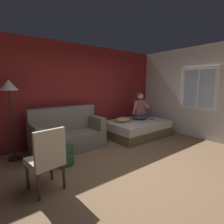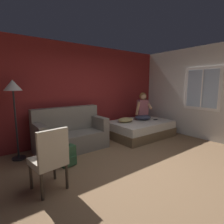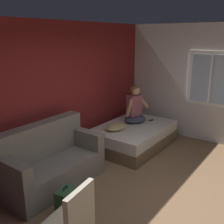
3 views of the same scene
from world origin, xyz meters
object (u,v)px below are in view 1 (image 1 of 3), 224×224
object	(u,v)px
side_chair	(47,157)
cell_phone	(152,119)
bed	(137,128)
backpack	(65,156)
throw_pillow	(122,120)
floor_lamp	(9,93)
couch	(67,134)
person_seated	(140,108)

from	to	relation	value
side_chair	cell_phone	bearing A→B (deg)	15.69
bed	cell_phone	xyz separation A→B (m)	(0.56, -0.14, 0.25)
bed	backpack	size ratio (longest dim) A/B	4.20
cell_phone	side_chair	bearing A→B (deg)	107.14
throw_pillow	floor_lamp	distance (m)	3.02
cell_phone	throw_pillow	bearing A→B (deg)	74.46
bed	couch	size ratio (longest dim) A/B	1.13
couch	side_chair	bearing A→B (deg)	-123.59
couch	backpack	size ratio (longest dim) A/B	3.72
throw_pillow	floor_lamp	xyz separation A→B (m)	(-2.88, 0.23, 0.88)
couch	throw_pillow	size ratio (longest dim) A/B	3.55
side_chair	person_seated	xyz separation A→B (m)	(3.38, 1.30, 0.30)
throw_pillow	couch	bearing A→B (deg)	177.11
bed	throw_pillow	xyz separation A→B (m)	(-0.46, 0.17, 0.31)
couch	throw_pillow	bearing A→B (deg)	-2.89
throw_pillow	side_chair	bearing A→B (deg)	-153.30
throw_pillow	bed	bearing A→B (deg)	-20.44
side_chair	throw_pillow	bearing A→B (deg)	26.70
person_seated	throw_pillow	bearing A→B (deg)	175.83
backpack	throw_pillow	xyz separation A→B (m)	(2.15, 0.71, 0.36)
person_seated	cell_phone	size ratio (longest dim) A/B	6.08
backpack	floor_lamp	size ratio (longest dim) A/B	0.27
side_chair	person_seated	size ratio (longest dim) A/B	1.12
side_chair	floor_lamp	size ratio (longest dim) A/B	0.58
side_chair	throw_pillow	distance (m)	3.01
person_seated	floor_lamp	bearing A→B (deg)	175.46
couch	floor_lamp	world-z (taller)	floor_lamp
throw_pillow	floor_lamp	bearing A→B (deg)	175.38
floor_lamp	person_seated	bearing A→B (deg)	-4.54
backpack	cell_phone	size ratio (longest dim) A/B	3.18
throw_pillow	floor_lamp	size ratio (longest dim) A/B	0.28
couch	floor_lamp	distance (m)	1.55
person_seated	backpack	size ratio (longest dim) A/B	1.91
bed	couch	bearing A→B (deg)	173.27
cell_phone	floor_lamp	world-z (taller)	floor_lamp
person_seated	cell_phone	xyz separation A→B (m)	(0.33, -0.26, -0.35)
bed	cell_phone	bearing A→B (deg)	-14.06
person_seated	cell_phone	world-z (taller)	person_seated
person_seated	couch	bearing A→B (deg)	176.74
side_chair	backpack	size ratio (longest dim) A/B	2.14
couch	person_seated	xyz separation A→B (m)	(2.43, -0.14, 0.44)
bed	person_seated	distance (m)	0.65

